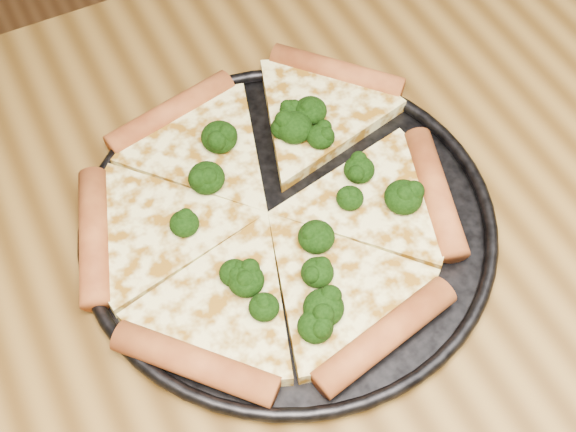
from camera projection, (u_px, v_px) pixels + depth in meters
name	position (u px, v px, depth m)	size (l,w,h in m)	color
dining_table	(321.00, 427.00, 0.64)	(1.20, 0.90, 0.75)	brown
pizza_pan	(288.00, 222.00, 0.63)	(0.33, 0.33, 0.02)	black
pizza	(270.00, 209.00, 0.63)	(0.33, 0.32, 0.02)	#FFF99C
broccoli_florets	(293.00, 201.00, 0.62)	(0.19, 0.22, 0.02)	black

